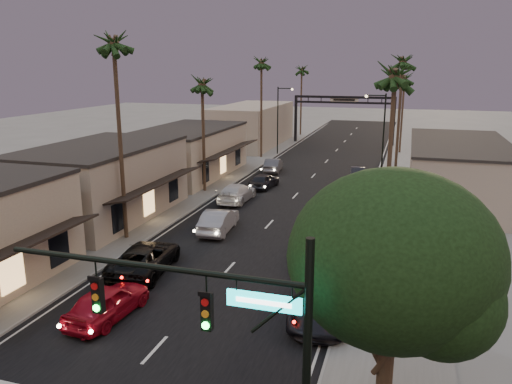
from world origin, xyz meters
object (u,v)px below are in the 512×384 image
Objects in this scene: corner_tree at (395,266)px; palm_ld at (261,60)px; streetlight_left at (280,115)px; palm_far at (302,67)px; curbside_black at (319,250)px; oncoming_silver at (219,220)px; palm_rb at (403,57)px; palm_rc at (405,75)px; traffic_signal at (233,332)px; curbside_near at (321,302)px; palm_lb at (113,37)px; streetlight_right at (381,130)px; oncoming_red at (107,302)px; palm_ra at (396,69)px; arch at (344,108)px; oncoming_pickup at (145,258)px; palm_lc at (202,79)px.

palm_ld reaches higher than corner_tree.
palm_far reaches higher than streetlight_left.
oncoming_silver is at bearing 156.76° from curbside_black.
palm_ld is 1.00× the size of palm_rb.
palm_rc is (15.52, 6.00, 5.14)m from streetlight_left.
traffic_signal is 11.66m from curbside_near.
curbside_black is (-4.58, 14.14, -5.18)m from corner_tree.
palm_far is 2.40× the size of curbside_black.
streetlight_left is 36.93m from palm_lb.
traffic_signal reaches higher than oncoming_silver.
traffic_signal is at bearing -91.72° from streetlight_right.
streetlight_right is 35.02m from oncoming_red.
curbside_near is (0.51, 10.84, -4.26)m from traffic_signal.
palm_far is at bearing 107.38° from palm_ra.
corner_tree is at bearing -86.97° from palm_ra.
curbside_black is at bearing 92.57° from traffic_signal.
palm_rc reaches higher than corner_tree.
palm_rb is at bearing -32.60° from palm_ld.
oncoming_red is (-12.03, -52.16, -9.65)m from palm_rc.
palm_ra is at bearing -79.41° from arch.
palm_lb is 3.16× the size of oncoming_red.
palm_lb is 14.12m from oncoming_silver.
corner_tree is 72.96m from palm_far.
oncoming_pickup is (-13.11, -26.66, -11.59)m from palm_rb.
palm_ld is 2.79× the size of oncoming_silver.
arch is 1.69× the size of streetlight_left.
arch is 2.58× the size of curbside_near.
curbside_near is 6.87m from curbside_black.
corner_tree reaches higher than curbside_black.
palm_ld reaches higher than curbside_near.
arch is 45.03m from oncoming_silver.
palm_lb reaches higher than streetlight_right.
palm_ra is 56.58m from palm_far.
arch is 35.41m from palm_lc.
curbside_near is (10.71, -2.51, -0.01)m from oncoming_pickup.
palm_far is (0.30, 56.00, -1.94)m from palm_lb.
streetlight_right is 1.53× the size of curbside_near.
curbside_black is at bearing -46.88° from palm_lc.
palm_far is at bearing -89.09° from oncoming_silver.
corner_tree is 24.36m from palm_lb.
curbside_near is at bearing -73.09° from streetlight_left.
arch is (-9.48, 62.55, -0.45)m from corner_tree.
palm_ld reaches higher than palm_lc.
arch is 1.00× the size of palm_lb.
curbside_black is (13.50, -14.41, -9.67)m from palm_lc.
corner_tree is 63.26m from arch.
streetlight_right is at bearing -74.53° from arch.
palm_far is (-17.78, 70.55, 5.46)m from corner_tree.
palm_lc is 20.99m from palm_ra.
palm_rc is 21.97m from palm_far.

